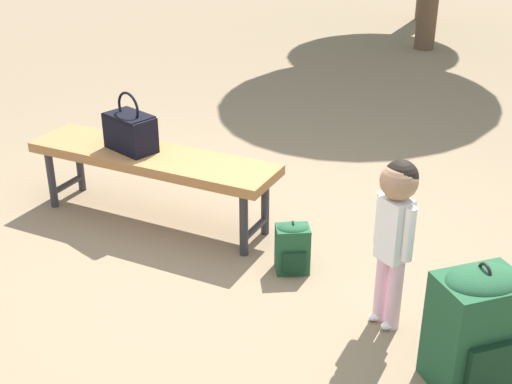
{
  "coord_description": "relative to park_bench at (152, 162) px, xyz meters",
  "views": [
    {
      "loc": [
        1.88,
        -2.78,
        2.02
      ],
      "look_at": [
        0.15,
        0.03,
        0.45
      ],
      "focal_mm": 47.96,
      "sensor_mm": 36.0,
      "label": 1
    }
  ],
  "objects": [
    {
      "name": "ground_plane",
      "position": [
        0.67,
        -0.16,
        -0.39
      ],
      "size": [
        40.0,
        40.0,
        0.0
      ],
      "primitive_type": "plane",
      "color": "#7F6B51",
      "rests_on": "ground"
    },
    {
      "name": "park_bench",
      "position": [
        0.0,
        0.0,
        0.0
      ],
      "size": [
        1.63,
        0.55,
        0.45
      ],
      "color": "#9E6B3D",
      "rests_on": "ground"
    },
    {
      "name": "handbag",
      "position": [
        -0.14,
        -0.01,
        0.18
      ],
      "size": [
        0.35,
        0.24,
        0.37
      ],
      "color": "black",
      "rests_on": "park_bench"
    },
    {
      "name": "backpack_small",
      "position": [
        1.03,
        -0.08,
        -0.24
      ],
      "size": [
        0.23,
        0.22,
        0.31
      ],
      "color": "#1E4C2D",
      "rests_on": "ground"
    },
    {
      "name": "child_standing",
      "position": [
        1.65,
        -0.26,
        0.18
      ],
      "size": [
        0.22,
        0.17,
        0.86
      ],
      "color": "#E5B2C6",
      "rests_on": "ground"
    },
    {
      "name": "backpack_large",
      "position": [
        2.11,
        -0.47,
        -0.1
      ],
      "size": [
        0.42,
        0.44,
        0.59
      ],
      "color": "#1E4C2D",
      "rests_on": "ground"
    }
  ]
}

